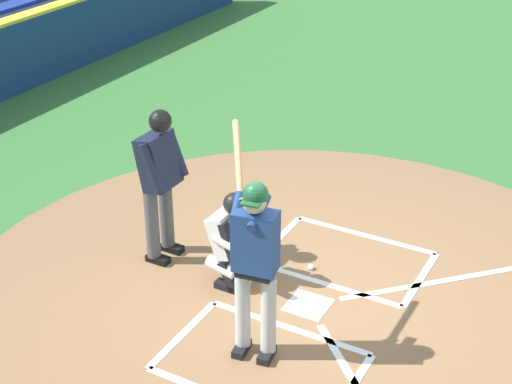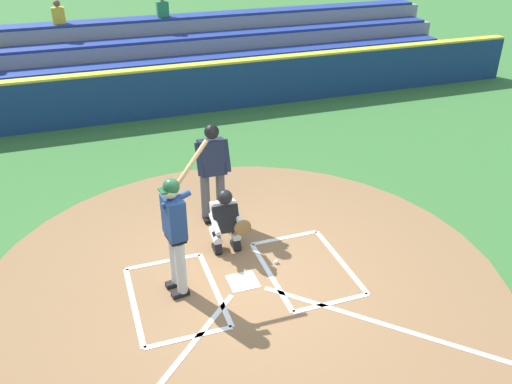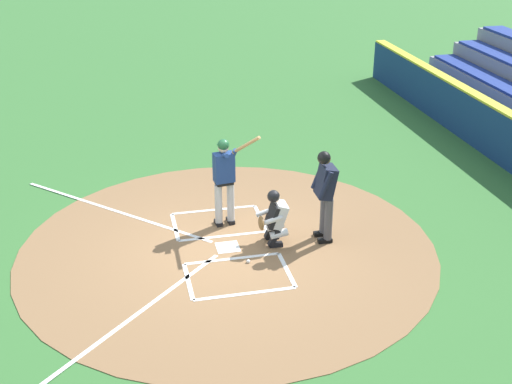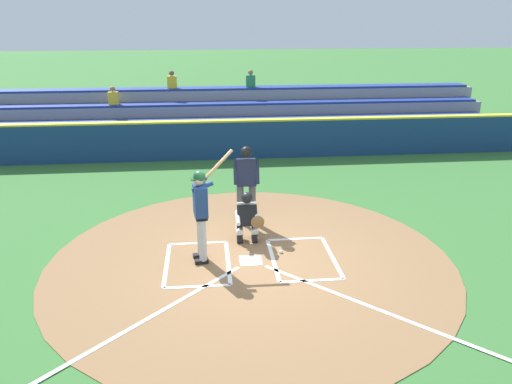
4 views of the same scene
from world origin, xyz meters
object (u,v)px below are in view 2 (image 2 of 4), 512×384
(batter, at_px, (175,228))
(plate_umpire, at_px, (212,166))
(baseball, at_px, (276,262))
(catcher, at_px, (226,219))

(batter, xyz_separation_m, plate_umpire, (-1.02, -1.77, -0.02))
(batter, bearing_deg, baseball, -175.15)
(batter, relative_size, baseball, 28.76)
(catcher, distance_m, plate_umpire, 1.10)
(batter, height_order, baseball, batter)
(plate_umpire, bearing_deg, batter, 60.07)
(plate_umpire, distance_m, baseball, 2.02)
(plate_umpire, height_order, baseball, plate_umpire)
(plate_umpire, xyz_separation_m, baseball, (-0.57, 1.63, -1.04))
(plate_umpire, relative_size, baseball, 25.20)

